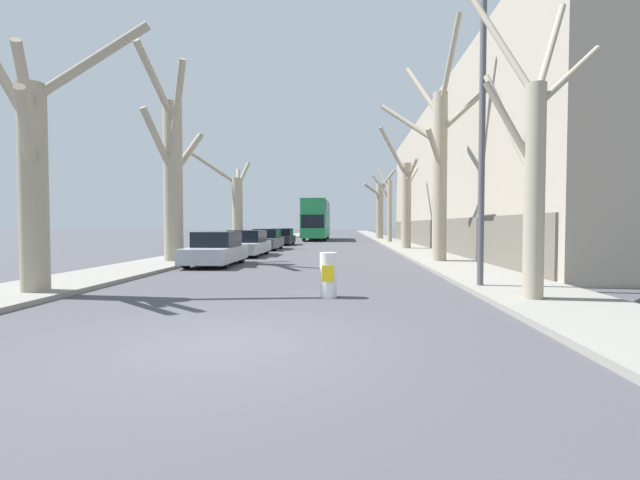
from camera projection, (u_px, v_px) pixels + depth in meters
name	position (u px, v px, depth m)	size (l,w,h in m)	color
ground_plane	(224.00, 344.00, 5.95)	(300.00, 300.00, 0.00)	#424247
sidewalk_left	(286.00, 237.00, 56.19)	(2.72, 120.00, 0.12)	gray
sidewalk_right	(379.00, 237.00, 55.46)	(2.72, 120.00, 0.12)	gray
building_facade_right	(502.00, 176.00, 29.41)	(10.08, 37.33, 10.04)	#9E9384
street_tree_left_0	(36.00, 172.00, 9.85)	(3.19, 2.43, 6.55)	gray
street_tree_left_1	(172.00, 172.00, 18.41)	(2.05, 4.25, 8.73)	gray
street_tree_left_2	(236.00, 207.00, 29.10)	(3.85, 2.56, 6.63)	gray
street_tree_right_0	(531.00, 161.00, 9.06)	(2.60, 2.04, 7.54)	gray
street_tree_right_1	(439.00, 162.00, 18.37)	(4.81, 4.13, 9.94)	gray
street_tree_right_2	(406.00, 200.00, 28.47)	(3.13, 3.81, 7.98)	gray
street_tree_right_3	(389.00, 207.00, 39.51)	(1.85, 1.52, 7.23)	gray
street_tree_right_4	(380.00, 208.00, 49.19)	(3.80, 1.65, 8.01)	gray
double_decker_bus	(317.00, 218.00, 47.35)	(2.53, 11.92, 4.29)	#1E7F47
parked_car_0	(216.00, 250.00, 17.55)	(1.76, 4.05, 1.38)	#9EA3AD
parked_car_1	(247.00, 244.00, 23.05)	(1.88, 4.59, 1.38)	#9EA3AD
parked_car_2	(267.00, 240.00, 28.88)	(1.74, 4.45, 1.40)	#4C5156
parked_car_3	(282.00, 237.00, 35.60)	(1.87, 4.17, 1.37)	black
lamp_post	(479.00, 86.00, 10.78)	(1.40, 0.20, 9.40)	#4C4F54
traffic_bollard	(328.00, 275.00, 9.82)	(0.39, 0.40, 1.03)	white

